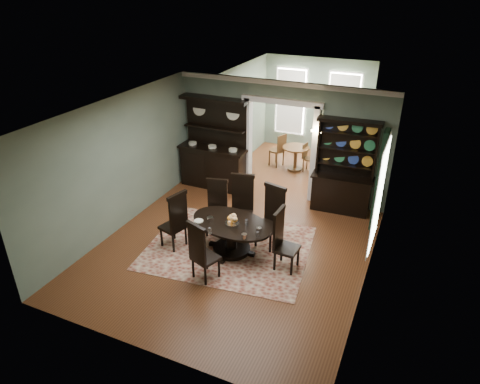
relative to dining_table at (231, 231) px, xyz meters
The scene contains 19 objects.
room 1.08m from the dining_table, 95.92° to the left, with size 5.51×6.01×3.01m.
parlor 5.63m from the dining_table, 90.05° to the left, with size 3.51×3.50×3.01m.
doorway_trim 3.21m from the dining_table, 90.10° to the left, with size 2.08×0.25×2.57m.
right_window 3.05m from the dining_table, 19.20° to the left, with size 0.15×1.47×2.12m.
wall_sconce 3.31m from the dining_table, 71.68° to the left, with size 0.27×0.21×0.21m.
rug 0.51m from the dining_table, 142.53° to the left, with size 3.38×2.70×0.01m, color maroon.
dining_table is the anchor object (origin of this frame).
centerpiece 0.30m from the dining_table, 53.69° to the right, with size 1.49×0.96×0.24m.
chair_far_left 0.91m from the dining_table, 136.41° to the left, with size 0.56×0.54×1.27m.
chair_far_mid 0.88m from the dining_table, 98.62° to the left, with size 0.61×0.59×1.38m.
chair_far_right 0.94m from the dining_table, 44.01° to the left, with size 0.61×0.59×1.37m.
chair_end_left 1.19m from the dining_table, 162.94° to the right, with size 0.58×0.59×1.32m.
chair_end_right 1.15m from the dining_table, ahead, with size 0.48×0.50×1.28m.
chair_near 1.12m from the dining_table, 95.91° to the right, with size 0.59×0.58×1.27m.
sideboard 3.27m from the dining_table, 123.13° to the left, with size 1.86×0.66×2.45m.
welsh_dresser 3.26m from the dining_table, 58.31° to the left, with size 1.51×0.62×2.31m.
parlor_table 4.63m from the dining_table, 90.70° to the left, with size 0.79×0.79×0.73m.
parlor_chair_left 4.74m from the dining_table, 97.48° to the left, with size 0.49×0.48×1.03m.
parlor_chair_right 4.70m from the dining_table, 86.37° to the left, with size 0.38×0.37×0.85m.
Camera 1 is at (3.23, -6.82, 5.24)m, focal length 32.00 mm.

